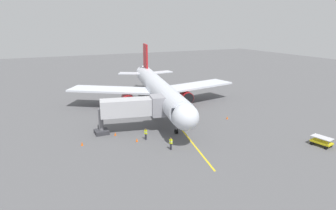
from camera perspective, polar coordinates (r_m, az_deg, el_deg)
The scene contains 12 objects.
ground_plane at distance 55.73m, azimuth -3.07°, elevation -1.14°, with size 220.00×220.00×0.00m, color #565659.
apron_lead_in_line at distance 51.57m, azimuth 0.83°, elevation -2.50°, with size 0.24×40.00×0.01m, color yellow.
airplane at distance 56.05m, azimuth -1.93°, elevation 3.20°, with size 34.02×40.04×11.50m.
jet_bridge at distance 44.47m, azimuth -5.86°, elevation -0.49°, with size 11.50×5.03×5.40m.
ground_crew_marshaller at distance 41.84m, azimuth -4.38°, elevation -5.65°, with size 0.41×0.47×1.71m.
ground_crew_wing_walker at distance 38.51m, azimuth 0.56°, elevation -7.53°, with size 0.35×0.45×1.71m.
baggage_cart_near_nose at distance 69.15m, azimuth -7.77°, elevation 2.60°, with size 2.45×2.95×1.27m.
baggage_cart_portside at distance 44.88m, azimuth 27.85°, elevation -6.31°, with size 1.97×2.82×1.27m.
safety_cone_nose_left at distance 44.16m, azimuth -10.28°, elevation -5.55°, with size 0.32×0.32×0.55m, color #F2590F.
safety_cone_nose_right at distance 41.70m, azimuth -16.48°, elevation -7.26°, with size 0.32×0.32×0.55m, color #F2590F.
safety_cone_wing_port at distance 41.50m, azimuth -6.11°, elevation -6.79°, with size 0.32×0.32×0.55m, color #F2590F.
safety_cone_wing_starboard at distance 51.86m, azimuth 11.50°, elevation -2.41°, with size 0.32×0.32×0.55m, color #F2590F.
Camera 1 is at (20.12, 49.46, 15.98)m, focal length 31.15 mm.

